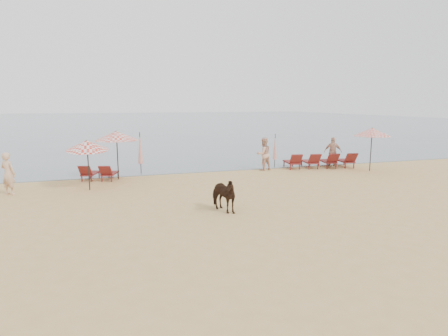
# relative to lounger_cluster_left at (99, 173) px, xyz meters

# --- Properties ---
(ground) EXTENTS (120.00, 120.00, 0.00)m
(ground) POSITION_rel_lounger_cluster_left_xyz_m (5.23, -9.46, -0.39)
(ground) COLOR tan
(ground) RESTS_ON ground
(sea) EXTENTS (160.00, 140.00, 0.06)m
(sea) POSITION_rel_lounger_cluster_left_xyz_m (5.23, 70.54, -0.39)
(sea) COLOR #51606B
(sea) RESTS_ON ground
(lounger_cluster_left) EXTENTS (1.98, 1.94, 0.57)m
(lounger_cluster_left) POSITION_rel_lounger_cluster_left_xyz_m (0.00, 0.00, 0.00)
(lounger_cluster_left) COLOR maroon
(lounger_cluster_left) RESTS_ON ground
(lounger_cluster_right) EXTENTS (4.28, 2.34, 0.64)m
(lounger_cluster_right) POSITION_rel_lounger_cluster_left_xyz_m (12.65, -0.13, 0.05)
(lounger_cluster_right) COLOR maroon
(lounger_cluster_right) RESTS_ON ground
(umbrella_open_left_a) EXTENTS (2.19, 2.19, 2.49)m
(umbrella_open_left_a) POSITION_rel_lounger_cluster_left_xyz_m (0.95, -0.03, 1.84)
(umbrella_open_left_a) COLOR black
(umbrella_open_left_a) RESTS_ON ground
(umbrella_open_left_b) EXTENTS (1.83, 1.86, 2.33)m
(umbrella_open_left_b) POSITION_rel_lounger_cluster_left_xyz_m (-0.38, -2.07, 1.62)
(umbrella_open_left_b) COLOR black
(umbrella_open_left_b) RESTS_ON ground
(umbrella_open_right) EXTENTS (2.04, 2.04, 2.49)m
(umbrella_open_right) POSITION_rel_lounger_cluster_left_xyz_m (14.82, -1.91, 1.85)
(umbrella_open_right) COLOR black
(umbrella_open_right) RESTS_ON ground
(umbrella_closed_left) EXTENTS (0.28, 0.28, 2.28)m
(umbrella_closed_left) POSITION_rel_lounger_cluster_left_xyz_m (2.20, 1.34, 1.01)
(umbrella_closed_left) COLOR black
(umbrella_closed_left) RESTS_ON ground
(umbrella_closed_right) EXTENTS (0.25, 0.25, 2.03)m
(umbrella_closed_right) POSITION_rel_lounger_cluster_left_xyz_m (10.14, 0.90, 0.86)
(umbrella_closed_right) COLOR black
(umbrella_closed_right) RESTS_ON ground
(cow) EXTENTS (1.15, 1.64, 1.26)m
(cow) POSITION_rel_lounger_cluster_left_xyz_m (4.31, -7.14, 0.24)
(cow) COLOR black
(cow) RESTS_ON ground
(beachgoer_left) EXTENTS (0.80, 0.74, 1.83)m
(beachgoer_left) POSITION_rel_lounger_cluster_left_xyz_m (-3.59, -2.01, 0.52)
(beachgoer_left) COLOR #D5A785
(beachgoer_left) RESTS_ON ground
(beachgoer_right_a) EXTENTS (1.05, 0.89, 1.90)m
(beachgoer_right_a) POSITION_rel_lounger_cluster_left_xyz_m (9.11, 0.22, 0.55)
(beachgoer_right_a) COLOR tan
(beachgoer_right_a) RESTS_ON ground
(beachgoer_right_b) EXTENTS (1.14, 0.88, 1.80)m
(beachgoer_right_b) POSITION_rel_lounger_cluster_left_xyz_m (13.79, 0.29, 0.50)
(beachgoer_right_b) COLOR tan
(beachgoer_right_b) RESTS_ON ground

